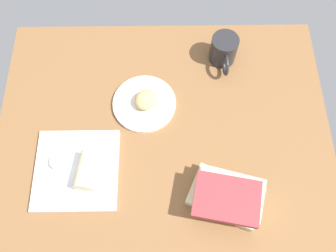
{
  "coord_description": "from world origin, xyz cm",
  "views": [
    {
      "loc": [
        0.88,
        -43.7,
        112.15
      ],
      "look_at": [
        1.42,
        2.2,
        7.0
      ],
      "focal_mm": 38.06,
      "sensor_mm": 36.0,
      "label": 1
    }
  ],
  "objects_px": {
    "scone_pastry": "(146,100)",
    "book_stack": "(227,196)",
    "round_plate": "(144,104)",
    "sauce_cup": "(58,162)",
    "breakfast_wrap": "(88,171)",
    "coffee_mug": "(224,50)",
    "square_plate": "(77,170)"
  },
  "relations": [
    {
      "from": "book_stack",
      "to": "breakfast_wrap",
      "type": "bearing_deg",
      "value": 168.78
    },
    {
      "from": "sauce_cup",
      "to": "breakfast_wrap",
      "type": "xyz_separation_m",
      "value": [
        0.1,
        -0.03,
        0.02
      ]
    },
    {
      "from": "breakfast_wrap",
      "to": "coffee_mug",
      "type": "distance_m",
      "value": 0.61
    },
    {
      "from": "breakfast_wrap",
      "to": "book_stack",
      "type": "relative_size",
      "value": 0.46
    },
    {
      "from": "round_plate",
      "to": "breakfast_wrap",
      "type": "bearing_deg",
      "value": -123.76
    },
    {
      "from": "scone_pastry",
      "to": "breakfast_wrap",
      "type": "distance_m",
      "value": 0.3
    },
    {
      "from": "square_plate",
      "to": "sauce_cup",
      "type": "xyz_separation_m",
      "value": [
        -0.06,
        0.02,
        0.02
      ]
    },
    {
      "from": "scone_pastry",
      "to": "book_stack",
      "type": "xyz_separation_m",
      "value": [
        0.24,
        -0.33,
        0.01
      ]
    },
    {
      "from": "round_plate",
      "to": "coffee_mug",
      "type": "distance_m",
      "value": 0.33
    },
    {
      "from": "square_plate",
      "to": "breakfast_wrap",
      "type": "distance_m",
      "value": 0.06
    },
    {
      "from": "square_plate",
      "to": "sauce_cup",
      "type": "distance_m",
      "value": 0.06
    },
    {
      "from": "round_plate",
      "to": "breakfast_wrap",
      "type": "height_order",
      "value": "breakfast_wrap"
    },
    {
      "from": "breakfast_wrap",
      "to": "coffee_mug",
      "type": "xyz_separation_m",
      "value": [
        0.44,
        0.43,
        0.0
      ]
    },
    {
      "from": "scone_pastry",
      "to": "square_plate",
      "type": "bearing_deg",
      "value": -133.04
    },
    {
      "from": "scone_pastry",
      "to": "coffee_mug",
      "type": "xyz_separation_m",
      "value": [
        0.27,
        0.18,
        0.02
      ]
    },
    {
      "from": "book_stack",
      "to": "coffee_mug",
      "type": "distance_m",
      "value": 0.51
    },
    {
      "from": "sauce_cup",
      "to": "breakfast_wrap",
      "type": "distance_m",
      "value": 0.11
    },
    {
      "from": "breakfast_wrap",
      "to": "coffee_mug",
      "type": "relative_size",
      "value": 0.76
    },
    {
      "from": "round_plate",
      "to": "sauce_cup",
      "type": "bearing_deg",
      "value": -141.28
    },
    {
      "from": "square_plate",
      "to": "coffee_mug",
      "type": "distance_m",
      "value": 0.64
    },
    {
      "from": "square_plate",
      "to": "book_stack",
      "type": "bearing_deg",
      "value": -12.01
    },
    {
      "from": "round_plate",
      "to": "sauce_cup",
      "type": "xyz_separation_m",
      "value": [
        -0.26,
        -0.21,
        0.02
      ]
    },
    {
      "from": "coffee_mug",
      "to": "book_stack",
      "type": "bearing_deg",
      "value": -93.08
    },
    {
      "from": "scone_pastry",
      "to": "book_stack",
      "type": "height_order",
      "value": "book_stack"
    },
    {
      "from": "breakfast_wrap",
      "to": "coffee_mug",
      "type": "bearing_deg",
      "value": -127.39
    },
    {
      "from": "coffee_mug",
      "to": "square_plate",
      "type": "bearing_deg",
      "value": -139.57
    },
    {
      "from": "book_stack",
      "to": "square_plate",
      "type": "bearing_deg",
      "value": 167.99
    },
    {
      "from": "sauce_cup",
      "to": "breakfast_wrap",
      "type": "bearing_deg",
      "value": -19.13
    },
    {
      "from": "round_plate",
      "to": "book_stack",
      "type": "bearing_deg",
      "value": -52.75
    },
    {
      "from": "sauce_cup",
      "to": "coffee_mug",
      "type": "distance_m",
      "value": 0.67
    },
    {
      "from": "round_plate",
      "to": "square_plate",
      "type": "relative_size",
      "value": 0.83
    },
    {
      "from": "sauce_cup",
      "to": "coffee_mug",
      "type": "xyz_separation_m",
      "value": [
        0.54,
        0.39,
        0.03
      ]
    }
  ]
}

